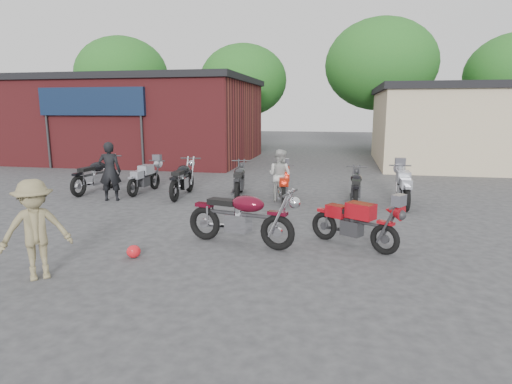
% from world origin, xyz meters
% --- Properties ---
extents(ground, '(90.00, 90.00, 0.00)m').
position_xyz_m(ground, '(0.00, 0.00, 0.00)').
color(ground, '#333335').
extents(brick_building, '(12.00, 8.00, 4.00)m').
position_xyz_m(brick_building, '(-9.00, 14.00, 2.00)').
color(brick_building, maroon).
rests_on(brick_building, ground).
extents(stucco_building, '(10.00, 8.00, 3.50)m').
position_xyz_m(stucco_building, '(8.50, 15.00, 1.75)').
color(stucco_building, tan).
rests_on(stucco_building, ground).
extents(tree_0, '(6.56, 6.56, 8.20)m').
position_xyz_m(tree_0, '(-14.00, 22.00, 4.10)').
color(tree_0, '#17581C').
rests_on(tree_0, ground).
extents(tree_1, '(5.92, 5.92, 7.40)m').
position_xyz_m(tree_1, '(-5.00, 22.00, 3.70)').
color(tree_1, '#17581C').
rests_on(tree_1, ground).
extents(tree_2, '(7.04, 7.04, 8.80)m').
position_xyz_m(tree_2, '(4.00, 22.00, 4.40)').
color(tree_2, '#17581C').
rests_on(tree_2, ground).
extents(vintage_motorcycle, '(2.35, 1.23, 1.30)m').
position_xyz_m(vintage_motorcycle, '(-0.09, 0.67, 0.65)').
color(vintage_motorcycle, '#4F0919').
rests_on(vintage_motorcycle, ground).
extents(sportbike, '(1.91, 1.52, 1.08)m').
position_xyz_m(sportbike, '(2.11, 0.98, 0.54)').
color(sportbike, '#AC0E18').
rests_on(sportbike, ground).
extents(helmet, '(0.29, 0.29, 0.24)m').
position_xyz_m(helmet, '(-1.86, -0.44, 0.12)').
color(helmet, red).
rests_on(helmet, ground).
extents(person_dark, '(0.73, 0.59, 1.74)m').
position_xyz_m(person_dark, '(-4.87, 4.03, 0.87)').
color(person_dark, black).
rests_on(person_dark, ground).
extents(person_light, '(0.93, 0.85, 1.54)m').
position_xyz_m(person_light, '(0.05, 4.91, 0.77)').
color(person_light, '#ABAAA6').
rests_on(person_light, ground).
extents(person_tan, '(1.18, 1.14, 1.61)m').
position_xyz_m(person_tan, '(-2.88, -1.64, 0.81)').
color(person_tan, olive).
rests_on(person_tan, ground).
extents(row_bike_0, '(0.95, 2.21, 1.24)m').
position_xyz_m(row_bike_0, '(-6.03, 5.11, 0.62)').
color(row_bike_0, black).
rests_on(row_bike_0, ground).
extents(row_bike_1, '(0.76, 1.89, 1.07)m').
position_xyz_m(row_bike_1, '(-4.42, 5.34, 0.54)').
color(row_bike_1, '#9A9CA8').
rests_on(row_bike_1, ground).
extents(row_bike_2, '(0.83, 2.16, 1.23)m').
position_xyz_m(row_bike_2, '(-3.00, 5.02, 0.61)').
color(row_bike_2, black).
rests_on(row_bike_2, ground).
extents(row_bike_3, '(0.95, 2.06, 1.15)m').
position_xyz_m(row_bike_3, '(-1.27, 5.31, 0.58)').
color(row_bike_3, black).
rests_on(row_bike_3, ground).
extents(row_bike_4, '(0.85, 1.91, 1.07)m').
position_xyz_m(row_bike_4, '(0.16, 5.01, 0.54)').
color(row_bike_4, '#AA200E').
rests_on(row_bike_4, ground).
extents(row_bike_5, '(0.68, 1.92, 1.10)m').
position_xyz_m(row_bike_5, '(2.23, 4.92, 0.55)').
color(row_bike_5, black).
rests_on(row_bike_5, ground).
extents(row_bike_6, '(0.67, 1.99, 1.15)m').
position_xyz_m(row_bike_6, '(3.52, 5.05, 0.58)').
color(row_bike_6, gray).
rests_on(row_bike_6, ground).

